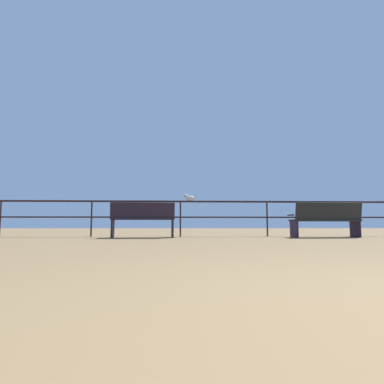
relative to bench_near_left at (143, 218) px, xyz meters
name	(u,v)px	position (x,y,z in m)	size (l,w,h in m)	color
pier_railing	(224,210)	(2.18, 0.85, 0.25)	(22.11, 0.05, 1.00)	black
bench_near_left	(143,218)	(0.00, 0.00, 0.00)	(1.61, 0.79, 0.88)	black
bench_near_right	(326,218)	(4.72, -0.01, 0.00)	(1.80, 0.77, 0.90)	black
seagull_on_rail	(189,198)	(1.21, 0.86, 0.58)	(0.40, 0.19, 0.19)	silver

